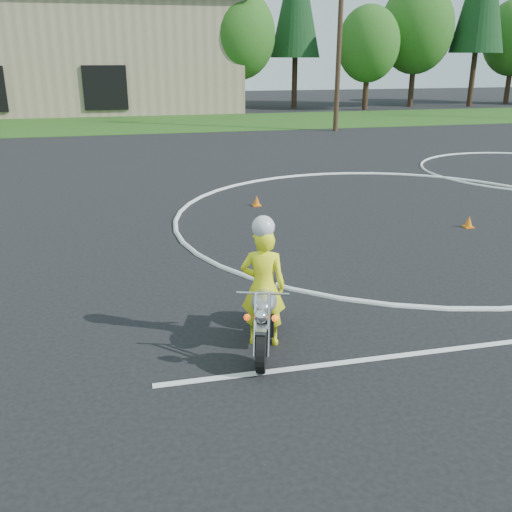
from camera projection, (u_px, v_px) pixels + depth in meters
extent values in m
plane|color=black|center=(457.00, 252.00, 12.81)|extent=(120.00, 120.00, 0.00)
cube|color=#1E4714|center=(232.00, 122.00, 37.59)|extent=(120.00, 10.00, 0.02)
torus|color=silver|center=(396.00, 217.00, 15.56)|extent=(12.12, 12.12, 0.12)
cube|color=silver|center=(424.00, 353.00, 8.49)|extent=(8.00, 0.12, 0.01)
cylinder|color=black|center=(261.00, 351.00, 7.92)|extent=(0.31, 0.64, 0.63)
cylinder|color=black|center=(267.00, 307.00, 9.30)|extent=(0.31, 0.64, 0.63)
cube|color=black|center=(265.00, 319.00, 8.63)|extent=(0.45, 0.64, 0.31)
ellipsoid|color=#B7B6BB|center=(264.00, 301.00, 8.30)|extent=(0.56, 0.75, 0.29)
cube|color=black|center=(266.00, 289.00, 8.80)|extent=(0.45, 0.68, 0.10)
cylinder|color=white|center=(255.00, 324.00, 7.89)|extent=(0.16, 0.37, 0.84)
cylinder|color=#B9BAC0|center=(269.00, 324.00, 7.87)|extent=(0.16, 0.37, 0.84)
cube|color=silver|center=(261.00, 330.00, 7.79)|extent=(0.21, 0.26, 0.05)
cylinder|color=silver|center=(263.00, 293.00, 7.92)|extent=(0.71, 0.26, 0.04)
sphere|color=silver|center=(261.00, 316.00, 7.63)|extent=(0.19, 0.19, 0.19)
sphere|color=#DC3F0B|center=(247.00, 317.00, 7.68)|extent=(0.09, 0.09, 0.09)
sphere|color=#FF600C|center=(275.00, 318.00, 7.65)|extent=(0.09, 0.09, 0.09)
cylinder|color=silver|center=(277.00, 314.00, 9.04)|extent=(0.33, 0.82, 0.08)
imported|color=#FBFF1A|center=(263.00, 287.00, 8.50)|extent=(0.78, 0.63, 1.85)
sphere|color=silver|center=(263.00, 227.00, 8.14)|extent=(0.33, 0.33, 0.33)
cone|color=orange|center=(469.00, 222.00, 14.61)|extent=(0.22, 0.22, 0.30)
cube|color=orange|center=(468.00, 227.00, 14.66)|extent=(0.24, 0.24, 0.03)
cone|color=orange|center=(257.00, 201.00, 16.70)|extent=(0.22, 0.22, 0.30)
cube|color=orange|center=(257.00, 205.00, 16.75)|extent=(0.24, 0.24, 0.03)
cube|color=black|center=(105.00, 88.00, 39.71)|extent=(3.00, 0.16, 3.00)
cylinder|color=#382619|center=(240.00, 90.00, 43.90)|extent=(0.44, 0.44, 3.24)
ellipsoid|color=#1E5116|center=(239.00, 35.00, 42.58)|extent=(5.40, 5.40, 6.48)
cylinder|color=#382619|center=(294.00, 83.00, 46.69)|extent=(0.44, 0.44, 3.96)
cylinder|color=#382619|center=(366.00, 91.00, 45.19)|extent=(0.44, 0.44, 2.88)
ellipsoid|color=#1E5116|center=(369.00, 44.00, 44.01)|extent=(4.80, 4.80, 5.76)
cylinder|color=#382619|center=(412.00, 85.00, 47.97)|extent=(0.44, 0.44, 3.60)
ellipsoid|color=#1E5116|center=(417.00, 28.00, 46.50)|extent=(6.00, 6.00, 7.20)
cylinder|color=#382619|center=(472.00, 80.00, 48.00)|extent=(0.44, 0.44, 4.32)
cylinder|color=#382619|center=(508.00, 85.00, 51.09)|extent=(0.44, 0.44, 3.24)
cylinder|color=#382619|center=(186.00, 92.00, 44.02)|extent=(0.44, 0.44, 2.88)
ellipsoid|color=#1E5116|center=(185.00, 44.00, 42.85)|extent=(4.80, 4.80, 5.76)
cylinder|color=#473321|center=(339.00, 39.00, 31.48)|extent=(0.28, 0.28, 10.00)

